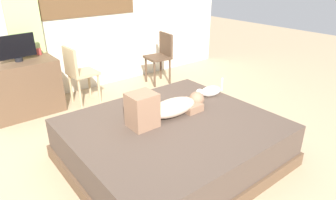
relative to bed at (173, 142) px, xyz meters
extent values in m
plane|color=tan|center=(-0.11, -0.01, -0.22)|extent=(16.00, 16.00, 0.00)
cube|color=brown|center=(0.00, 0.00, -0.15)|extent=(2.00, 1.78, 0.14)
cube|color=#4C3D33|center=(0.00, 0.00, 0.07)|extent=(1.94, 1.72, 0.31)
ellipsoid|color=#CCB299|center=(0.11, 0.13, 0.31)|extent=(0.56, 0.26, 0.17)
sphere|color=#8C664C|center=(0.45, 0.14, 0.31)|extent=(0.17, 0.17, 0.17)
cube|color=#8C664C|center=(-0.27, 0.13, 0.40)|extent=(0.26, 0.24, 0.34)
cube|color=#8C664C|center=(0.33, 0.14, 0.27)|extent=(0.20, 0.28, 0.08)
ellipsoid|color=silver|center=(0.78, 0.23, 0.29)|extent=(0.28, 0.17, 0.13)
sphere|color=silver|center=(0.63, 0.27, 0.30)|extent=(0.08, 0.08, 0.08)
cylinder|color=silver|center=(0.92, 0.19, 0.36)|extent=(0.03, 0.03, 0.16)
cube|color=brown|center=(-0.85, 2.16, 0.15)|extent=(0.90, 0.56, 0.74)
cylinder|color=black|center=(-0.84, 2.16, 0.54)|extent=(0.10, 0.10, 0.05)
cube|color=black|center=(-0.84, 2.16, 0.72)|extent=(0.48, 0.08, 0.30)
cylinder|color=#B23D38|center=(-0.53, 2.34, 0.56)|extent=(0.08, 0.08, 0.09)
cylinder|color=tan|center=(0.08, 2.15, 0.00)|extent=(0.04, 0.04, 0.44)
cylinder|color=tan|center=(0.10, 1.84, 0.00)|extent=(0.04, 0.04, 0.44)
cylinder|color=tan|center=(-0.22, 2.13, 0.00)|extent=(0.04, 0.04, 0.44)
cylinder|color=tan|center=(-0.21, 1.83, 0.00)|extent=(0.04, 0.04, 0.44)
cube|color=tan|center=(-0.06, 1.99, 0.24)|extent=(0.40, 0.40, 0.04)
cube|color=tan|center=(-0.23, 1.98, 0.45)|extent=(0.06, 0.38, 0.38)
cylinder|color=#4C3828|center=(1.12, 1.84, 0.00)|extent=(0.04, 0.04, 0.44)
cylinder|color=#4C3828|center=(1.15, 2.14, 0.00)|extent=(0.04, 0.04, 0.44)
cylinder|color=#4C3828|center=(1.42, 1.81, 0.00)|extent=(0.04, 0.04, 0.44)
cylinder|color=#4C3828|center=(1.45, 2.11, 0.00)|extent=(0.04, 0.04, 0.44)
cube|color=#4C3828|center=(1.29, 1.98, 0.24)|extent=(0.42, 0.42, 0.04)
cube|color=#4C3828|center=(1.45, 1.96, 0.45)|extent=(0.08, 0.38, 0.38)
cube|color=#ADCC75|center=(-0.63, 2.44, 1.13)|extent=(0.44, 0.06, 2.70)
camera|label=1|loc=(-1.66, -2.01, 1.63)|focal=31.77mm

